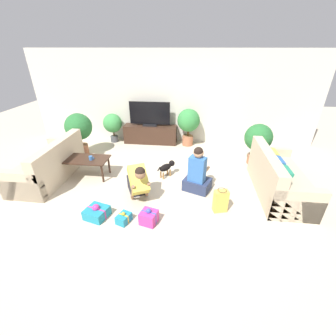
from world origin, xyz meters
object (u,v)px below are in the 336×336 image
at_px(sofa_right, 277,179).
at_px(gift_bag_a, 221,201).
at_px(potted_plant_back_right, 188,122).
at_px(potted_plant_back_left, 113,124).
at_px(coffee_table, 86,161).
at_px(sofa_left, 50,165).
at_px(person_kneeling, 138,181).
at_px(tv_console, 150,134).
at_px(mug, 91,158).
at_px(tv, 150,115).
at_px(person_sitting, 197,175).
at_px(dog, 167,167).
at_px(potted_plant_corner_left, 79,129).
at_px(gift_box_b, 97,212).
at_px(gift_box_c, 124,218).
at_px(potted_plant_corner_right, 258,139).
at_px(gift_box_a, 149,217).

bearing_deg(sofa_right, gift_bag_a, 122.66).
xyz_separation_m(potted_plant_back_right, potted_plant_back_left, (-2.28, -0.00, -0.13)).
distance_m(coffee_table, potted_plant_back_left, 2.14).
relative_size(sofa_left, coffee_table, 1.86).
height_order(potted_plant_back_left, gift_bag_a, potted_plant_back_left).
height_order(sofa_left, person_kneeling, sofa_left).
xyz_separation_m(tv_console, mug, (-0.89, -2.22, 0.22)).
bearing_deg(sofa_right, mug, 88.29).
height_order(tv, person_kneeling, tv).
bearing_deg(potted_plant_back_right, mug, -133.10).
bearing_deg(sofa_right, tv, 52.18).
relative_size(potted_plant_back_right, person_sitting, 1.11).
height_order(sofa_right, dog, sofa_right).
bearing_deg(potted_plant_corner_left, gift_box_b, -60.35).
relative_size(tv_console, potted_plant_back_left, 1.81).
bearing_deg(person_sitting, sofa_right, -154.47).
relative_size(sofa_left, gift_box_c, 6.16).
relative_size(person_kneeling, gift_box_c, 2.83).
xyz_separation_m(potted_plant_corner_right, person_sitting, (-1.44, -1.39, -0.29)).
xyz_separation_m(sofa_right, coffee_table, (-4.06, 0.16, 0.08)).
bearing_deg(coffee_table, gift_bag_a, -17.49).
bearing_deg(tv, gift_box_b, -94.80).
relative_size(potted_plant_corner_left, gift_box_a, 3.52).
bearing_deg(gift_bag_a, potted_plant_corner_right, 63.22).
bearing_deg(potted_plant_corner_left, mug, -55.63).
bearing_deg(dog, tv_console, -28.27).
xyz_separation_m(sofa_right, gift_box_b, (-3.31, -1.17, -0.22)).
relative_size(sofa_right, mug, 15.38).
bearing_deg(potted_plant_corner_right, person_sitting, -136.04).
xyz_separation_m(coffee_table, potted_plant_corner_right, (3.92, 1.11, 0.25)).
relative_size(coffee_table, person_sitting, 1.02).
bearing_deg(gift_box_a, gift_box_c, -175.30).
height_order(potted_plant_corner_left, gift_bag_a, potted_plant_corner_left).
xyz_separation_m(potted_plant_corner_right, potted_plant_back_right, (-1.73, 1.02, 0.05)).
distance_m(sofa_right, tv_console, 3.82).
distance_m(potted_plant_corner_right, gift_bag_a, 2.30).
height_order(tv, dog, tv).
distance_m(sofa_left, coffee_table, 0.81).
bearing_deg(tv, potted_plant_back_right, -2.51).
xyz_separation_m(person_kneeling, gift_box_c, (-0.08, -0.75, -0.28)).
bearing_deg(dog, gift_box_a, 126.71).
bearing_deg(person_kneeling, potted_plant_corner_left, 111.94).
bearing_deg(sofa_right, potted_plant_corner_left, 74.84).
relative_size(potted_plant_back_right, gift_box_a, 3.36).
distance_m(gift_box_b, gift_box_c, 0.51).
bearing_deg(sofa_left, potted_plant_back_right, 127.61).
bearing_deg(coffee_table, gift_box_b, -60.48).
xyz_separation_m(person_sitting, gift_box_c, (-1.22, -1.12, -0.28)).
xyz_separation_m(potted_plant_corner_left, gift_bag_a, (3.53, -2.02, -0.52)).
bearing_deg(dog, potted_plant_back_right, -60.61).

